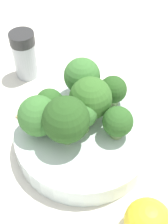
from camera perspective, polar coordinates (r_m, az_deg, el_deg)
name	(u,v)px	position (r m, az deg, el deg)	size (l,w,h in m)	color
ground_plane	(84,145)	(0.43, 0.00, -6.01)	(3.00, 3.00, 0.00)	silver
bowl	(84,138)	(0.41, 0.00, -4.69)	(0.18, 0.18, 0.03)	silver
broccoli_floret_0	(91,99)	(0.39, 1.20, 2.43)	(0.05, 0.05, 0.06)	#7A9E5B
broccoli_floret_1	(66,120)	(0.36, -3.31, -1.48)	(0.06, 0.06, 0.07)	#84AD66
broccoli_floret_2	(118,122)	(0.38, 6.17, -1.89)	(0.04, 0.04, 0.05)	#7A9E5B
broccoli_floret_3	(113,90)	(0.42, 5.32, 3.95)	(0.04, 0.04, 0.04)	#84AD66
broccoli_floret_4	(38,116)	(0.38, -8.33, -0.77)	(0.05, 0.05, 0.05)	#84AD66
broccoli_floret_5	(82,76)	(0.42, -0.37, 6.53)	(0.05, 0.05, 0.06)	#8EB770
broccoli_floret_6	(50,104)	(0.40, -6.29, 1.47)	(0.04, 0.04, 0.05)	#84AD66
broccoli_floret_7	(87,117)	(0.38, 0.48, -0.90)	(0.03, 0.03, 0.05)	#84AD66
pepper_shaker	(25,55)	(0.51, -10.81, 10.24)	(0.04, 0.04, 0.08)	#B2B7BC
lemon_wedge	(148,222)	(0.35, 11.58, -19.07)	(0.05, 0.05, 0.05)	yellow
almond_crumb_0	(141,109)	(0.47, 10.38, 0.56)	(0.01, 0.01, 0.01)	olive
almond_crumb_3	(18,116)	(0.47, -12.05, -0.76)	(0.01, 0.00, 0.01)	tan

